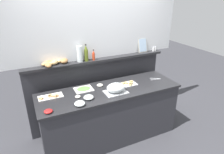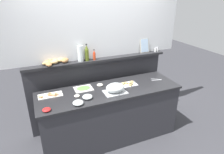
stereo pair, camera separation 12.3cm
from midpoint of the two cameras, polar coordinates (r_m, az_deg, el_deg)
ground_plane at (r=4.01m, az=-3.02°, el=-11.75°), size 12.00×12.00×0.00m
buffet_counter at (r=3.29m, az=0.47°, el=-10.75°), size 2.23×0.71×0.92m
back_ledge_unit at (r=3.61m, az=-2.86°, el=-3.57°), size 2.46×0.22×1.28m
upper_wall_panel at (r=3.26m, az=-3.47°, el=16.91°), size 3.06×0.08×1.32m
sandwich_platter_side at (r=2.99m, az=-16.37°, el=-5.12°), size 0.35×0.16×0.04m
sandwich_platter_rear at (r=3.22m, az=5.77°, el=-2.08°), size 0.29×0.19×0.04m
cold_cuts_platter at (r=3.09m, az=-7.18°, el=-3.34°), size 0.28×0.23×0.02m
serving_cloche at (r=2.94m, az=2.12°, el=-3.27°), size 0.34×0.24×0.17m
glass_bowl_large at (r=2.68m, az=-8.53°, el=-7.47°), size 0.15×0.15×0.06m
glass_bowl_medium at (r=2.81m, az=-5.91°, el=-5.80°), size 0.14×0.14×0.06m
condiment_bowl_teal at (r=2.64m, az=-17.21°, el=-9.08°), size 0.11×0.11×0.04m
condiment_bowl_red at (r=2.88m, az=-8.95°, el=-5.44°), size 0.08×0.08×0.03m
condiment_bowl_dark at (r=3.17m, az=-2.42°, el=-2.31°), size 0.10×0.10×0.04m
serving_tongs at (r=3.48m, az=13.82°, el=-0.78°), size 0.18×0.11×0.01m
hot_sauce_bottle at (r=3.24m, az=-4.11°, el=6.31°), size 0.04×0.04×0.18m
olive_oil_bottle at (r=3.19m, az=-6.25°, el=6.87°), size 0.06×0.06×0.28m
salt_shaker at (r=3.81m, az=13.43°, el=7.81°), size 0.03×0.03×0.09m
pepper_shaker at (r=3.83m, az=13.97°, el=7.86°), size 0.03×0.03×0.09m
bread_basket at (r=3.12m, az=-15.42°, el=4.11°), size 0.44×0.29×0.08m
framed_picture at (r=3.69m, az=10.39°, el=9.01°), size 0.18×0.07×0.26m
water_carafe at (r=3.18m, az=-8.09°, el=6.78°), size 0.09×0.09×0.26m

